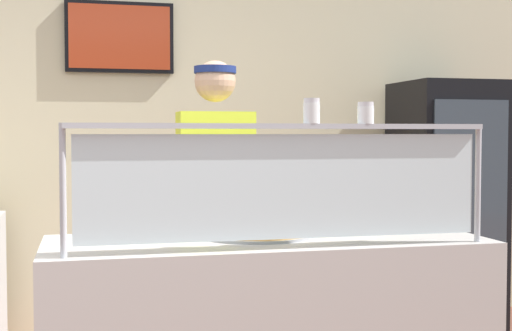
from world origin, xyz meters
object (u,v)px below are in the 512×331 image
pizza_tray (256,232)px  worker_figure (216,209)px  parmesan_shaker (312,113)px  pepper_flake_shaker (366,114)px  drink_fridge (446,205)px  pizza_server (250,227)px

pizza_tray → worker_figure: bearing=96.1°
parmesan_shaker → pepper_flake_shaker: parmesan_shaker is taller
drink_fridge → pepper_flake_shaker: bearing=-125.8°
pepper_flake_shaker → pizza_server: bearing=136.6°
parmesan_shaker → drink_fridge: (1.66, 2.00, -0.59)m
parmesan_shaker → worker_figure: size_ratio=0.05×
pizza_tray → pizza_server: 0.04m
pizza_tray → worker_figure: 0.60m
worker_figure → pepper_flake_shaker: bearing=-67.2°
drink_fridge → worker_figure: bearing=-151.1°
parmesan_shaker → pepper_flake_shaker: bearing=0.0°
pizza_tray → pepper_flake_shaker: 0.71m
parmesan_shaker → pizza_tray: bearing=108.4°
worker_figure → drink_fridge: worker_figure is taller
worker_figure → pizza_tray: bearing=-83.9°
pizza_tray → pepper_flake_shaker: pepper_flake_shaker is taller
pizza_server → pepper_flake_shaker: pepper_flake_shaker is taller
parmesan_shaker → drink_fridge: bearing=50.2°
pepper_flake_shaker → drink_fridge: drink_fridge is taller
pizza_tray → pepper_flake_shaker: size_ratio=6.01×
pizza_tray → parmesan_shaker: parmesan_shaker is taller
pizza_tray → pizza_server: pizza_server is taller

